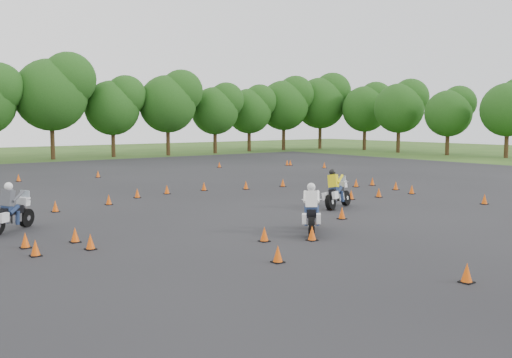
# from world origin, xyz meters

# --- Properties ---
(ground) EXTENTS (140.00, 140.00, 0.00)m
(ground) POSITION_xyz_m (0.00, 0.00, 0.00)
(ground) COLOR #2D5119
(ground) RESTS_ON ground
(asphalt_pad) EXTENTS (62.00, 62.00, 0.00)m
(asphalt_pad) POSITION_xyz_m (0.00, 6.00, 0.01)
(asphalt_pad) COLOR black
(asphalt_pad) RESTS_ON ground
(treeline) EXTENTS (87.05, 32.20, 10.95)m
(treeline) POSITION_xyz_m (3.79, 35.33, 4.59)
(treeline) COLOR #1C4614
(treeline) RESTS_ON ground
(traffic_cones) EXTENTS (36.42, 32.69, 0.45)m
(traffic_cones) POSITION_xyz_m (-0.71, 5.72, 0.23)
(traffic_cones) COLOR #DE4F09
(traffic_cones) RESTS_ON asphalt_pad
(rider_grey) EXTENTS (2.17, 1.90, 1.71)m
(rider_grey) POSITION_xyz_m (-10.34, 4.40, 0.86)
(rider_grey) COLOR #484A51
(rider_grey) RESTS_ON ground
(rider_yellow) EXTENTS (2.34, 1.41, 1.73)m
(rider_yellow) POSITION_xyz_m (2.42, 1.18, 0.87)
(rider_yellow) COLOR yellow
(rider_yellow) RESTS_ON ground
(rider_white) EXTENTS (2.04, 2.09, 1.72)m
(rider_white) POSITION_xyz_m (-2.30, -2.14, 0.87)
(rider_white) COLOR white
(rider_white) RESTS_ON ground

